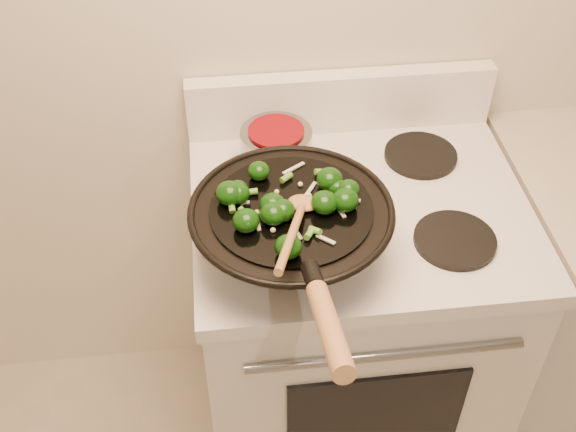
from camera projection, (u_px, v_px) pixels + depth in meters
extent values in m
cube|color=white|center=(349.00, 331.00, 2.00)|extent=(0.76, 0.64, 0.88)
cube|color=white|center=(360.00, 209.00, 1.68)|extent=(0.78, 0.66, 0.04)
cube|color=white|center=(340.00, 101.00, 1.83)|extent=(0.78, 0.05, 0.16)
cylinder|color=gray|center=(385.00, 356.00, 1.53)|extent=(0.60, 0.02, 0.02)
cube|color=black|center=(376.00, 413.00, 1.69)|extent=(0.42, 0.01, 0.28)
cylinder|color=black|center=(291.00, 254.00, 1.54)|extent=(0.18, 0.18, 0.01)
cylinder|color=black|center=(455.00, 240.00, 1.57)|extent=(0.18, 0.18, 0.01)
cylinder|color=black|center=(277.00, 166.00, 1.76)|extent=(0.18, 0.18, 0.01)
cylinder|color=black|center=(421.00, 155.00, 1.79)|extent=(0.18, 0.18, 0.01)
torus|color=black|center=(291.00, 210.00, 1.45)|extent=(0.42, 0.42, 0.02)
cylinder|color=black|center=(291.00, 209.00, 1.45)|extent=(0.33, 0.33, 0.01)
cylinder|color=black|center=(313.00, 277.00, 1.25)|extent=(0.04, 0.07, 0.05)
cylinder|color=#A97243|center=(330.00, 329.00, 1.12)|extent=(0.05, 0.22, 0.09)
ellipsoid|color=#0D3408|center=(229.00, 193.00, 1.45)|extent=(0.06, 0.06, 0.05)
cylinder|color=#5A8730|center=(238.00, 199.00, 1.46)|extent=(0.02, 0.02, 0.02)
ellipsoid|color=#0D3408|center=(288.00, 247.00, 1.34)|extent=(0.05, 0.05, 0.04)
ellipsoid|color=#0D3408|center=(238.00, 190.00, 1.47)|extent=(0.04, 0.04, 0.04)
ellipsoid|color=#0D3408|center=(282.00, 210.00, 1.42)|extent=(0.05, 0.05, 0.04)
cylinder|color=#5A8730|center=(290.00, 215.00, 1.43)|extent=(0.02, 0.02, 0.02)
ellipsoid|color=#0D3408|center=(238.00, 193.00, 1.45)|extent=(0.05, 0.05, 0.04)
ellipsoid|color=#0D3408|center=(273.00, 214.00, 1.41)|extent=(0.05, 0.05, 0.04)
ellipsoid|color=#0D3408|center=(272.00, 204.00, 1.43)|extent=(0.05, 0.05, 0.04)
cylinder|color=#5A8730|center=(280.00, 209.00, 1.44)|extent=(0.02, 0.02, 0.01)
ellipsoid|color=#0D3408|center=(259.00, 171.00, 1.51)|extent=(0.05, 0.05, 0.04)
ellipsoid|color=#0D3408|center=(330.00, 179.00, 1.48)|extent=(0.05, 0.05, 0.05)
ellipsoid|color=#0D3408|center=(325.00, 202.00, 1.43)|extent=(0.05, 0.05, 0.05)
cylinder|color=#5A8730|center=(332.00, 208.00, 1.44)|extent=(0.02, 0.02, 0.02)
ellipsoid|color=#0D3408|center=(337.00, 187.00, 1.47)|extent=(0.04, 0.04, 0.03)
ellipsoid|color=#0D3408|center=(246.00, 221.00, 1.39)|extent=(0.05, 0.05, 0.05)
ellipsoid|color=#0D3408|center=(345.00, 200.00, 1.44)|extent=(0.05, 0.05, 0.05)
cylinder|color=#5A8730|center=(353.00, 205.00, 1.45)|extent=(0.02, 0.02, 0.02)
ellipsoid|color=#0D3408|center=(348.00, 190.00, 1.46)|extent=(0.05, 0.05, 0.04)
cube|color=silver|center=(337.00, 195.00, 1.48)|extent=(0.05, 0.03, 0.00)
cube|color=silver|center=(326.00, 239.00, 1.38)|extent=(0.04, 0.03, 0.00)
cube|color=silver|center=(297.00, 232.00, 1.40)|extent=(0.02, 0.04, 0.00)
cube|color=silver|center=(257.00, 221.00, 1.42)|extent=(0.01, 0.05, 0.00)
cube|color=silver|center=(294.00, 168.00, 1.54)|extent=(0.05, 0.04, 0.00)
cube|color=silver|center=(235.00, 200.00, 1.46)|extent=(0.04, 0.04, 0.00)
cube|color=silver|center=(348.00, 200.00, 1.46)|extent=(0.05, 0.02, 0.00)
cube|color=silver|center=(238.00, 202.00, 1.46)|extent=(0.05, 0.01, 0.00)
cube|color=silver|center=(310.00, 190.00, 1.49)|extent=(0.03, 0.05, 0.00)
cube|color=silver|center=(340.00, 211.00, 1.44)|extent=(0.02, 0.04, 0.00)
cylinder|color=#5CA334|center=(252.00, 192.00, 1.47)|extent=(0.03, 0.03, 0.02)
cylinder|color=#5CA334|center=(315.00, 230.00, 1.39)|extent=(0.03, 0.02, 0.02)
cylinder|color=#5CA334|center=(286.00, 178.00, 1.51)|extent=(0.01, 0.02, 0.01)
cylinder|color=#5CA334|center=(321.00, 172.00, 1.52)|extent=(0.03, 0.03, 0.02)
cylinder|color=#5CA334|center=(243.00, 212.00, 1.43)|extent=(0.02, 0.03, 0.02)
cylinder|color=#5CA334|center=(232.00, 208.00, 1.44)|extent=(0.03, 0.03, 0.02)
cylinder|color=#5CA334|center=(321.00, 206.00, 1.44)|extent=(0.03, 0.02, 0.01)
cylinder|color=#5CA334|center=(309.00, 235.00, 1.38)|extent=(0.01, 0.03, 0.02)
cylinder|color=#5CA334|center=(254.00, 214.00, 1.43)|extent=(0.03, 0.03, 0.02)
sphere|color=beige|center=(309.00, 196.00, 1.47)|extent=(0.01, 0.01, 0.01)
sphere|color=beige|center=(277.00, 192.00, 1.48)|extent=(0.01, 0.01, 0.01)
sphere|color=beige|center=(257.00, 220.00, 1.42)|extent=(0.01, 0.01, 0.01)
sphere|color=beige|center=(300.00, 184.00, 1.50)|extent=(0.01, 0.01, 0.01)
sphere|color=beige|center=(273.00, 230.00, 1.40)|extent=(0.01, 0.01, 0.01)
ellipsoid|color=#A97243|center=(303.00, 203.00, 1.45)|extent=(0.08, 0.07, 0.02)
cylinder|color=#A97243|center=(292.00, 236.00, 1.33)|extent=(0.09, 0.25, 0.09)
cylinder|color=gray|center=(276.00, 148.00, 1.72)|extent=(0.17, 0.17, 0.10)
cylinder|color=#6F050C|center=(276.00, 131.00, 1.69)|extent=(0.13, 0.13, 0.01)
cylinder|color=black|center=(298.00, 168.00, 1.60)|extent=(0.05, 0.11, 0.02)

